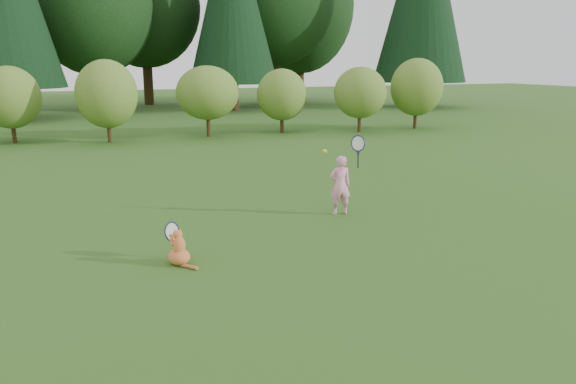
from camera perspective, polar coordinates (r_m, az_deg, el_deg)
name	(u,v)px	position (r m, az deg, el deg)	size (l,w,h in m)	color
ground	(295,252)	(8.09, 0.75, -6.15)	(100.00, 100.00, 0.00)	#295818
shrub_row	(155,99)	(20.32, -13.37, 9.17)	(28.00, 3.00, 2.80)	#416D22
child	(341,184)	(9.99, 5.37, 0.84)	(0.62, 0.42, 1.59)	#FD97C2
cat	(178,246)	(7.72, -11.08, -5.39)	(0.40, 0.68, 0.67)	#BE5624
tennis_ball	(325,151)	(9.33, 3.74, 4.14)	(0.08, 0.08, 0.08)	#AECD18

